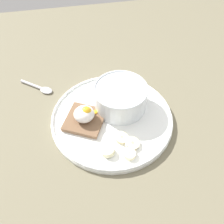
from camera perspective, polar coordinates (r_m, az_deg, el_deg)
ground_plane at (r=62.72cm, az=-0.00°, el=-2.37°), size 120.00×120.00×2.00cm
plate at (r=61.31cm, az=-0.00°, el=-1.33°), size 29.77×29.77×1.60cm
oatmeal_bowl at (r=61.38cm, az=1.96°, el=3.42°), size 13.31×13.31×6.27cm
toast_slice at (r=59.93cm, az=-6.17°, el=-2.12°), size 11.81×11.81×1.09cm
poached_egg at (r=58.25cm, az=-6.25°, el=-0.68°), size 6.20×5.24×3.76cm
banana_slice_front at (r=54.77cm, az=-0.97°, el=-8.91°), size 4.27×4.23×1.71cm
banana_slice_left at (r=56.88cm, az=2.23°, el=-5.91°), size 4.26×4.28×1.31cm
banana_slice_back at (r=54.67cm, az=4.03°, el=-9.58°), size 3.11×3.13×1.19cm
banana_slice_right at (r=56.10cm, az=4.67°, el=-7.19°), size 4.56×4.52×1.47cm
spoon at (r=71.76cm, az=-16.09°, el=5.30°), size 9.22×7.57×0.80cm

